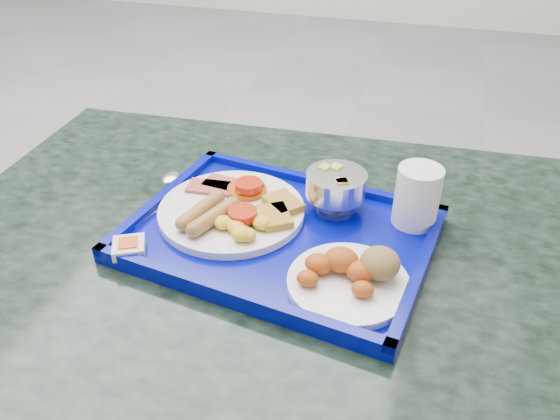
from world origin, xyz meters
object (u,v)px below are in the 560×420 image
object	(u,v)px
bread_plate	(352,275)
main_plate	(234,210)
table	(298,334)
fruit_bowl	(336,185)
juice_cup	(417,194)
tray	(280,235)

from	to	relation	value
bread_plate	main_plate	bearing A→B (deg)	152.77
table	fruit_bowl	xyz separation A→B (m)	(0.03, 0.10, 0.24)
bread_plate	juice_cup	distance (m)	0.18
tray	fruit_bowl	size ratio (longest dim) A/B	5.07
main_plate	juice_cup	world-z (taller)	juice_cup
bread_plate	juice_cup	bearing A→B (deg)	68.79
fruit_bowl	bread_plate	bearing A→B (deg)	-71.21
tray	main_plate	size ratio (longest dim) A/B	2.10
fruit_bowl	tray	bearing A→B (deg)	-126.66
tray	bread_plate	distance (m)	0.15
tray	main_plate	distance (m)	0.08
tray	bread_plate	world-z (taller)	bread_plate
bread_plate	fruit_bowl	size ratio (longest dim) A/B	1.71
table	juice_cup	world-z (taller)	juice_cup
bread_plate	juice_cup	world-z (taller)	juice_cup
table	bread_plate	size ratio (longest dim) A/B	7.34
tray	juice_cup	bearing A→B (deg)	24.02
juice_cup	main_plate	bearing A→B (deg)	-166.72
tray	fruit_bowl	xyz separation A→B (m)	(0.06, 0.09, 0.05)
tray	juice_cup	xyz separation A→B (m)	(0.19, 0.08, 0.06)
table	main_plate	size ratio (longest dim) A/B	5.19
main_plate	fruit_bowl	xyz separation A→B (m)	(0.14, 0.07, 0.03)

